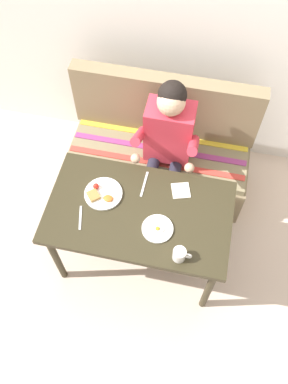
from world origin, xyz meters
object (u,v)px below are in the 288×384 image
at_px(fork, 80,218).
at_px(napkin, 181,191).
at_px(couch, 160,154).
at_px(person, 167,141).
at_px(plate_breakfast, 102,194).
at_px(plate_eggs, 157,229).
at_px(coffee_mug, 180,254).
at_px(knife, 144,184).
at_px(table, 139,217).

bearing_deg(fork, napkin, 15.33).
bearing_deg(couch, person, -66.52).
relative_size(plate_breakfast, plate_eggs, 1.27).
bearing_deg(couch, napkin, -66.92).
bearing_deg(plate_breakfast, coffee_mug, -30.14).
bearing_deg(fork, couch, 54.22).
relative_size(coffee_mug, fork, 0.69).
xyz_separation_m(couch, plate_eggs, (0.14, -0.87, 0.41)).
bearing_deg(fork, coffee_mug, -25.48).
relative_size(couch, knife, 7.20).
bearing_deg(couch, knife, -90.98).
xyz_separation_m(plate_breakfast, plate_eggs, (0.40, -0.17, -0.00)).
height_order(plate_breakfast, knife, plate_breakfast).
distance_m(plate_breakfast, fork, 0.22).
distance_m(napkin, fork, 0.68).
xyz_separation_m(coffee_mug, fork, (-0.66, 0.13, -0.04)).
bearing_deg(coffee_mug, plate_breakfast, 149.86).
relative_size(person, plate_eggs, 6.11).
xyz_separation_m(table, plate_breakfast, (-0.26, 0.07, 0.09)).
relative_size(plate_eggs, coffee_mug, 1.68).
height_order(person, napkin, person).
bearing_deg(knife, fork, -134.96).
relative_size(table, couch, 0.83).
height_order(couch, knife, couch).
bearing_deg(fork, person, 44.95).
bearing_deg(knife, table, -86.28).
distance_m(table, plate_eggs, 0.20).
bearing_deg(knife, napkin, 1.24).
distance_m(plate_eggs, fork, 0.50).
bearing_deg(table, couch, 90.00).
relative_size(plate_breakfast, knife, 1.26).
distance_m(coffee_mug, knife, 0.57).
relative_size(plate_eggs, napkin, 1.67).
bearing_deg(fork, plate_eggs, -11.32).
xyz_separation_m(couch, knife, (-0.01, -0.56, 0.40)).
relative_size(couch, napkin, 12.12).
xyz_separation_m(person, coffee_mug, (0.23, -0.85, 0.04)).
distance_m(plate_breakfast, knife, 0.29).
distance_m(person, knife, 0.40).
height_order(couch, fork, couch).
relative_size(plate_breakfast, coffee_mug, 2.13).
relative_size(coffee_mug, knife, 0.59).
bearing_deg(napkin, plate_eggs, -107.37).
xyz_separation_m(person, napkin, (0.16, -0.38, -0.01)).
relative_size(couch, plate_eggs, 7.25).
bearing_deg(table, napkin, 40.66).
relative_size(couch, plate_breakfast, 5.72).
xyz_separation_m(table, plate_eggs, (0.14, -0.11, 0.09)).
bearing_deg(napkin, couch, 113.08).
xyz_separation_m(table, person, (0.08, 0.59, 0.09)).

